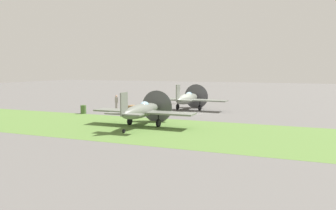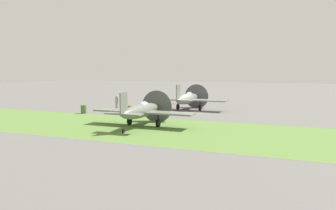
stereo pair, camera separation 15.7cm
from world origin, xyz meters
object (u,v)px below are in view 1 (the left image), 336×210
(airplane_lead, at_px, (188,99))
(airplane_wingman, at_px, (142,111))
(ground_crew_mechanic, at_px, (116,102))
(fuel_drum, at_px, (83,109))
(ground_crew_chief, at_px, (178,97))
(supply_crate, at_px, (133,108))

(airplane_lead, height_order, airplane_wingman, airplane_lead)
(ground_crew_mechanic, distance_m, fuel_drum, 4.45)
(fuel_drum, bearing_deg, ground_crew_mechanic, 68.41)
(airplane_lead, relative_size, ground_crew_chief, 5.21)
(airplane_lead, xyz_separation_m, ground_crew_mechanic, (-7.79, -2.68, -0.44))
(airplane_lead, relative_size, ground_crew_mechanic, 5.21)
(airplane_lead, distance_m, ground_crew_chief, 7.40)
(ground_crew_mechanic, relative_size, supply_crate, 1.92)
(airplane_wingman, height_order, ground_crew_mechanic, airplane_wingman)
(supply_crate, bearing_deg, airplane_lead, 27.01)
(supply_crate, bearing_deg, ground_crew_mechanic, 176.19)
(ground_crew_chief, bearing_deg, ground_crew_mechanic, -97.67)
(airplane_wingman, bearing_deg, ground_crew_mechanic, 130.78)
(ground_crew_chief, height_order, supply_crate, ground_crew_chief)
(ground_crew_chief, height_order, ground_crew_mechanic, same)
(airplane_lead, bearing_deg, ground_crew_mechanic, -159.98)
(airplane_lead, bearing_deg, airplane_wingman, -89.25)
(airplane_wingman, height_order, ground_crew_chief, airplane_wingman)
(airplane_lead, distance_m, airplane_wingman, 11.64)
(supply_crate, bearing_deg, fuel_drum, -134.23)
(ground_crew_chief, height_order, fuel_drum, ground_crew_chief)
(airplane_wingman, height_order, fuel_drum, airplane_wingman)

